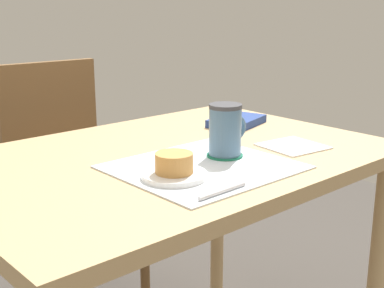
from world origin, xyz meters
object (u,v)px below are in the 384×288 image
(dining_table, at_px, (171,186))
(pastry, at_px, (174,163))
(wooden_chair, at_px, (66,177))
(coffee_mug, at_px, (226,129))
(small_book, at_px, (237,121))
(pastry_plate, at_px, (174,175))

(dining_table, relative_size, pastry, 13.36)
(wooden_chair, distance_m, pastry, 0.96)
(pastry, distance_m, coffee_mug, 0.21)
(pastry, bearing_deg, dining_table, 52.90)
(coffee_mug, bearing_deg, small_book, 39.18)
(small_book, bearing_deg, dining_table, -179.00)
(wooden_chair, xyz_separation_m, coffee_mug, (-0.00, -0.84, 0.34))
(pastry, bearing_deg, small_book, 29.46)
(dining_table, distance_m, coffee_mug, 0.22)
(pastry_plate, relative_size, coffee_mug, 1.15)
(dining_table, xyz_separation_m, coffee_mug, (0.08, -0.12, 0.16))
(coffee_mug, bearing_deg, pastry, -167.86)
(dining_table, relative_size, pastry_plate, 7.65)
(wooden_chair, xyz_separation_m, pastry_plate, (-0.21, -0.89, 0.27))
(dining_table, bearing_deg, pastry, -127.10)
(pastry, bearing_deg, pastry_plate, 0.00)
(pastry, relative_size, coffee_mug, 0.66)
(pastry, xyz_separation_m, small_book, (0.49, 0.28, -0.03))
(pastry, height_order, coffee_mug, coffee_mug)
(dining_table, distance_m, pastry_plate, 0.23)
(pastry_plate, bearing_deg, coffee_mug, 12.14)
(dining_table, bearing_deg, coffee_mug, -57.27)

